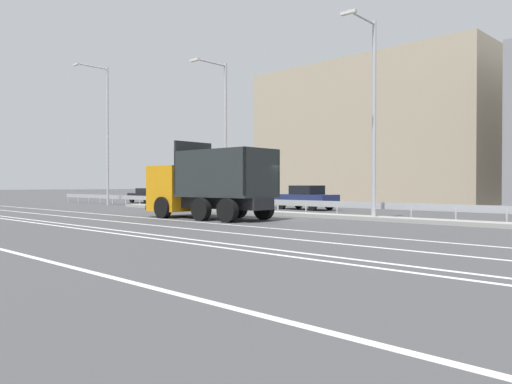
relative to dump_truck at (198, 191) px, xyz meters
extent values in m
plane|color=#424244|center=(3.10, 2.15, -1.33)|extent=(320.00, 320.00, 0.00)
cube|color=silver|center=(0.89, -1.75, -1.33)|extent=(60.05, 0.16, 0.01)
cube|color=silver|center=(0.89, -4.04, -1.33)|extent=(60.05, 0.16, 0.01)
cube|color=silver|center=(0.89, -6.21, -1.33)|extent=(60.05, 0.16, 0.01)
cube|color=silver|center=(0.89, -6.86, -1.33)|extent=(60.05, 0.16, 0.01)
cube|color=gray|center=(3.10, 4.64, -1.24)|extent=(33.03, 1.10, 0.18)
cube|color=#9EA0A5|center=(3.10, 5.86, -0.71)|extent=(60.05, 0.04, 0.32)
cylinder|color=#ADADB2|center=(-26.63, 5.86, -1.02)|extent=(0.09, 0.09, 0.62)
cylinder|color=#ADADB2|center=(-24.58, 5.86, -1.02)|extent=(0.09, 0.09, 0.62)
cylinder|color=#ADADB2|center=(-22.53, 5.86, -1.02)|extent=(0.09, 0.09, 0.62)
cylinder|color=#ADADB2|center=(-20.48, 5.86, -1.02)|extent=(0.09, 0.09, 0.62)
cylinder|color=#ADADB2|center=(-18.43, 5.86, -1.02)|extent=(0.09, 0.09, 0.62)
cylinder|color=#ADADB2|center=(-16.38, 5.86, -1.02)|extent=(0.09, 0.09, 0.62)
cylinder|color=#ADADB2|center=(-14.33, 5.86, -1.02)|extent=(0.09, 0.09, 0.62)
cylinder|color=#ADADB2|center=(-12.28, 5.86, -1.02)|extent=(0.09, 0.09, 0.62)
cylinder|color=#ADADB2|center=(-10.23, 5.86, -1.02)|extent=(0.09, 0.09, 0.62)
cylinder|color=#ADADB2|center=(-8.18, 5.86, -1.02)|extent=(0.09, 0.09, 0.62)
cylinder|color=#ADADB2|center=(-6.13, 5.86, -1.02)|extent=(0.09, 0.09, 0.62)
cylinder|color=#ADADB2|center=(-4.08, 5.86, -1.02)|extent=(0.09, 0.09, 0.62)
cylinder|color=#ADADB2|center=(-2.03, 5.86, -1.02)|extent=(0.09, 0.09, 0.62)
cylinder|color=#ADADB2|center=(0.02, 5.86, -1.02)|extent=(0.09, 0.09, 0.62)
cylinder|color=#ADADB2|center=(2.07, 5.86, -1.02)|extent=(0.09, 0.09, 0.62)
cylinder|color=#ADADB2|center=(4.12, 5.86, -1.02)|extent=(0.09, 0.09, 0.62)
cylinder|color=#ADADB2|center=(6.17, 5.86, -1.02)|extent=(0.09, 0.09, 0.62)
cylinder|color=#ADADB2|center=(8.22, 5.86, -1.02)|extent=(0.09, 0.09, 0.62)
cylinder|color=#ADADB2|center=(10.27, 5.86, -1.02)|extent=(0.09, 0.09, 0.62)
cylinder|color=#ADADB2|center=(12.32, 5.86, -1.02)|extent=(0.09, 0.09, 0.62)
cube|color=orange|center=(-1.47, -0.09, 0.10)|extent=(2.17, 2.59, 2.25)
cube|color=black|center=(-2.49, -0.15, 0.50)|extent=(0.16, 2.12, 0.85)
cube|color=black|center=(-2.53, -0.15, -0.87)|extent=(0.24, 2.42, 0.24)
cube|color=black|center=(1.91, 0.11, -0.55)|extent=(4.80, 1.64, 0.53)
cube|color=#232828|center=(1.91, 0.11, -0.22)|extent=(4.67, 2.64, 0.12)
cube|color=#232828|center=(1.97, -1.02, 0.86)|extent=(4.54, 0.37, 2.05)
cube|color=#232828|center=(1.84, 1.25, 0.86)|extent=(4.54, 0.37, 2.05)
cube|color=#232828|center=(-0.31, -0.02, 1.12)|extent=(0.24, 2.37, 2.56)
cube|color=#232828|center=(4.12, 0.25, 0.86)|extent=(0.24, 2.37, 2.05)
cylinder|color=black|center=(-1.09, -1.28, -0.81)|extent=(1.06, 0.38, 1.04)
cylinder|color=black|center=(-1.23, 1.14, -0.81)|extent=(1.06, 0.38, 1.04)
cylinder|color=black|center=(1.62, -1.11, -0.81)|extent=(1.06, 0.38, 1.04)
cylinder|color=black|center=(1.48, 1.30, -0.81)|extent=(1.06, 0.38, 1.04)
cylinder|color=black|center=(3.28, -1.02, -0.81)|extent=(1.06, 0.38, 1.04)
cylinder|color=black|center=(3.13, 1.40, -0.81)|extent=(1.06, 0.38, 1.04)
cylinder|color=white|center=(-5.04, 4.64, -1.17)|extent=(0.16, 0.16, 0.32)
cylinder|color=black|center=(-5.04, 4.64, -0.85)|extent=(0.16, 0.16, 0.32)
cylinder|color=white|center=(-5.04, 4.64, -0.53)|extent=(0.16, 0.16, 0.32)
cylinder|color=black|center=(-5.04, 4.64, -0.21)|extent=(0.16, 0.16, 0.32)
cylinder|color=white|center=(-5.04, 4.64, 0.11)|extent=(0.16, 0.16, 0.32)
cylinder|color=#1E4CB2|center=(-5.04, 4.64, 0.59)|extent=(0.63, 0.03, 0.63)
cylinder|color=white|center=(-5.04, 4.64, 0.59)|extent=(0.68, 0.02, 0.68)
cylinder|color=#ADADB2|center=(-16.93, 4.58, 4.12)|extent=(0.18, 0.18, 10.91)
cylinder|color=#ADADB2|center=(-16.90, 3.28, 9.43)|extent=(0.16, 2.60, 0.10)
cube|color=silver|center=(-16.87, 1.98, 9.35)|extent=(0.70, 0.21, 0.12)
cylinder|color=#ADADB2|center=(-3.32, 4.83, 3.14)|extent=(0.18, 0.18, 8.95)
cylinder|color=#ADADB2|center=(-3.29, 3.64, 7.46)|extent=(0.17, 2.39, 0.10)
cube|color=silver|center=(-3.25, 2.45, 7.38)|extent=(0.71, 0.22, 0.12)
cylinder|color=#ADADB2|center=(7.09, 4.48, 3.18)|extent=(0.18, 0.18, 9.03)
cylinder|color=#ADADB2|center=(7.18, 3.33, 7.54)|extent=(0.27, 2.31, 0.10)
cube|color=silver|center=(7.26, 2.18, 7.46)|extent=(0.71, 0.25, 0.12)
cube|color=black|center=(-19.09, 9.75, -0.75)|extent=(4.33, 2.24, 0.58)
cube|color=black|center=(-18.97, 9.74, -0.23)|extent=(1.88, 1.83, 0.45)
cylinder|color=black|center=(-20.46, 8.93, -1.03)|extent=(0.61, 0.24, 0.60)
cylinder|color=black|center=(-20.32, 10.76, -1.03)|extent=(0.61, 0.24, 0.60)
cylinder|color=black|center=(-17.86, 8.73, -1.03)|extent=(0.61, 0.24, 0.60)
cylinder|color=black|center=(-17.73, 10.57, -1.03)|extent=(0.61, 0.24, 0.60)
cube|color=gray|center=(-13.18, 10.11, -0.66)|extent=(4.25, 1.99, 0.74)
cube|color=black|center=(-13.31, 10.11, -0.10)|extent=(1.82, 1.66, 0.39)
cylinder|color=black|center=(-11.93, 11.03, -1.03)|extent=(0.61, 0.23, 0.60)
cylinder|color=black|center=(-11.85, 9.32, -1.03)|extent=(0.61, 0.23, 0.60)
cylinder|color=black|center=(-14.51, 10.91, -1.03)|extent=(0.61, 0.23, 0.60)
cylinder|color=black|center=(-14.43, 9.20, -1.03)|extent=(0.61, 0.23, 0.60)
cube|color=#B27A14|center=(-6.86, 10.10, -0.76)|extent=(4.15, 1.98, 0.54)
cube|color=black|center=(-6.74, 10.10, -0.19)|extent=(1.77, 1.68, 0.60)
cylinder|color=black|center=(-8.16, 9.26, -1.03)|extent=(0.61, 0.22, 0.60)
cylinder|color=black|center=(-8.11, 11.02, -1.03)|extent=(0.61, 0.22, 0.60)
cylinder|color=black|center=(-5.62, 9.18, -1.03)|extent=(0.61, 0.22, 0.60)
cylinder|color=black|center=(-5.57, 10.94, -1.03)|extent=(0.61, 0.22, 0.60)
cube|color=navy|center=(-1.44, 10.18, -0.69)|extent=(4.47, 1.99, 0.70)
cube|color=black|center=(-1.31, 10.17, -0.04)|extent=(1.92, 1.63, 0.58)
cylinder|color=black|center=(-2.84, 9.44, -1.03)|extent=(0.61, 0.24, 0.60)
cylinder|color=black|center=(-2.74, 11.08, -1.03)|extent=(0.61, 0.24, 0.60)
cylinder|color=black|center=(-0.14, 9.27, -1.03)|extent=(0.61, 0.24, 0.60)
cylinder|color=black|center=(-0.04, 10.91, -1.03)|extent=(0.61, 0.24, 0.60)
cube|color=tan|center=(-6.43, 26.55, 5.20)|extent=(22.98, 9.04, 13.07)
camera|label=1|loc=(19.08, -15.41, 0.28)|focal=35.00mm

